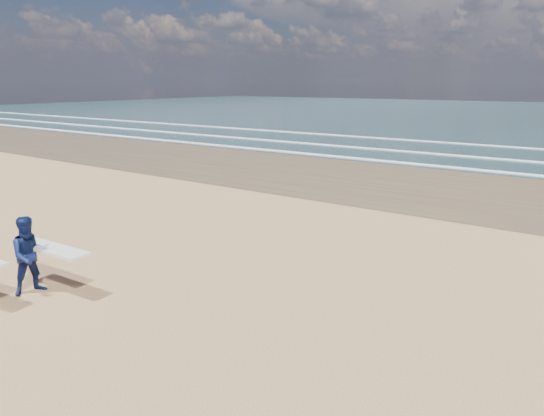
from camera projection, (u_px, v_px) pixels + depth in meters
The scene contains 1 object.
surfer_far at pixel (32, 254), 10.81m from camera, with size 2.22×1.16×1.78m.
Camera 1 is at (10.65, -4.49, 4.64)m, focal length 32.00 mm.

